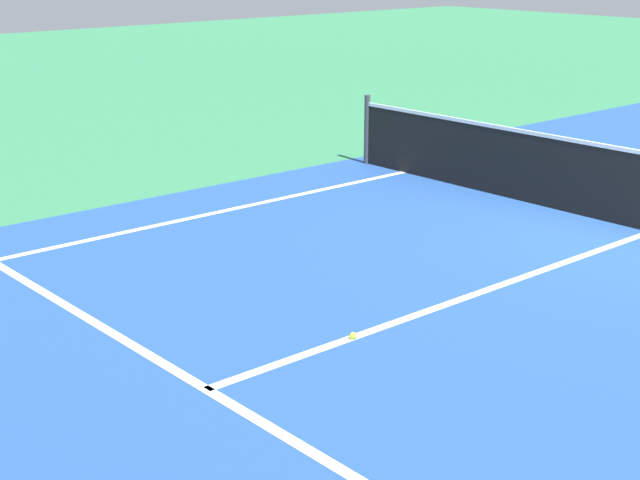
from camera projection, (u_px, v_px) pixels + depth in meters
name	position (u px, v px, depth m)	size (l,w,h in m)	color
line_sideline_left	(31.00, 252.00, 10.61)	(0.10, 11.89, 0.01)	white
line_service_near	(206.00, 389.00, 7.37)	(8.22, 0.10, 0.01)	white
line_center_service	(476.00, 294.00, 9.37)	(0.10, 6.40, 0.01)	white
tennis_ball_mid_court	(353.00, 336.00, 8.29)	(0.07, 0.07, 0.07)	#CCE033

